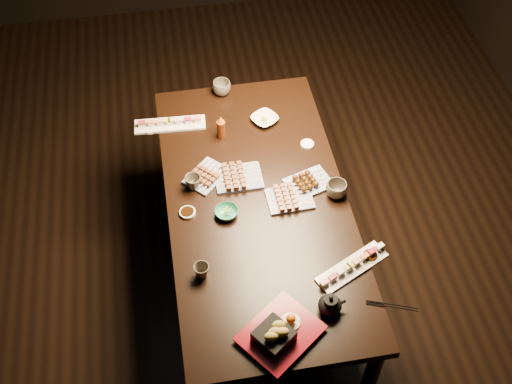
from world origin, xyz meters
TOP-DOWN VIEW (x-y plane):
  - ground at (0.00, 0.00)m, footprint 5.00×5.00m
  - dining_table at (-0.20, -0.35)m, footprint 1.27×1.95m
  - sushi_platter_near at (0.16, -0.81)m, footprint 0.37×0.25m
  - sushi_platter_far at (-0.58, 0.27)m, footprint 0.39×0.13m
  - yakitori_plate_center at (-0.27, -0.19)m, footprint 0.24×0.18m
  - yakitori_plate_right at (-0.04, -0.37)m, footprint 0.23×0.17m
  - yakitori_plate_left at (-0.43, -0.14)m, footprint 0.26×0.26m
  - tsukune_plate at (0.08, -0.28)m, footprint 0.26×0.22m
  - edamame_bowl_green at (-0.36, -0.41)m, footprint 0.14×0.14m
  - edamame_bowl_cream at (-0.06, 0.21)m, footprint 0.19×0.19m
  - tempura_tray at (-0.23, -1.09)m, footprint 0.41×0.40m
  - teacup_near_left at (-0.52, -0.73)m, footprint 0.08×0.08m
  - teacup_mid_right at (0.20, -0.37)m, footprint 0.15×0.15m
  - teacup_far_left at (-0.50, -0.20)m, footprint 0.09×0.09m
  - teacup_far_right at (-0.26, 0.49)m, footprint 0.13×0.13m
  - teapot at (0.01, -1.00)m, footprint 0.13×0.13m
  - condiment_bottle at (-0.31, 0.14)m, footprint 0.06×0.06m
  - sauce_dish_west at (-0.55, -0.36)m, footprint 0.08×0.08m
  - sauce_dish_east at (0.14, -0.01)m, footprint 0.10×0.10m
  - sauce_dish_se at (0.26, -0.77)m, footprint 0.12×0.12m
  - sauce_dish_nw at (-0.70, 0.26)m, footprint 0.09×0.09m
  - chopsticks_near at (-0.09, -1.08)m, footprint 0.18×0.11m
  - chopsticks_se at (0.29, -1.04)m, footprint 0.22×0.10m

SIDE VIEW (x-z plane):
  - ground at x=0.00m, z-range 0.00..0.00m
  - dining_table at x=-0.20m, z-range 0.00..0.75m
  - chopsticks_near at x=-0.09m, z-range 0.75..0.76m
  - chopsticks_se at x=0.29m, z-range 0.75..0.76m
  - sauce_dish_east at x=0.14m, z-range 0.75..0.76m
  - sauce_dish_nw at x=-0.70m, z-range 0.75..0.76m
  - sauce_dish_west at x=-0.55m, z-range 0.75..0.76m
  - sauce_dish_se at x=0.26m, z-range 0.75..0.76m
  - edamame_bowl_cream at x=-0.06m, z-range 0.75..0.78m
  - edamame_bowl_green at x=-0.36m, z-range 0.75..0.79m
  - sushi_platter_near at x=0.16m, z-range 0.75..0.79m
  - sushi_platter_far at x=-0.58m, z-range 0.75..0.80m
  - yakitori_plate_left at x=-0.43m, z-range 0.75..0.80m
  - tsukune_plate at x=0.08m, z-range 0.75..0.81m
  - yakitori_plate_right at x=-0.04m, z-range 0.75..0.81m
  - yakitori_plate_center at x=-0.27m, z-range 0.75..0.81m
  - teacup_near_left at x=-0.52m, z-range 0.75..0.82m
  - teacup_far_left at x=-0.50m, z-range 0.75..0.83m
  - teacup_far_right at x=-0.26m, z-range 0.75..0.83m
  - teacup_mid_right at x=0.20m, z-range 0.75..0.83m
  - teapot at x=0.01m, z-range 0.75..0.86m
  - tempura_tray at x=-0.23m, z-range 0.75..0.87m
  - condiment_bottle at x=-0.31m, z-range 0.75..0.90m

